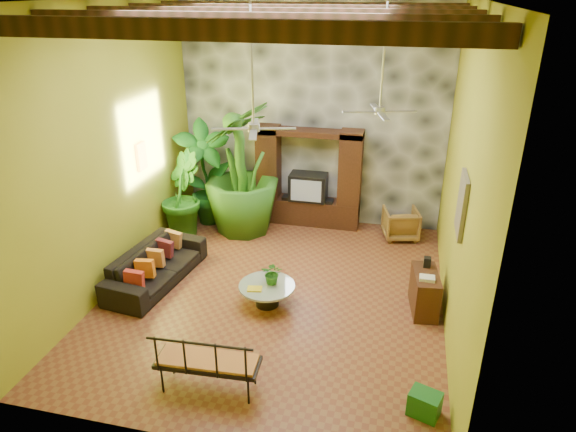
% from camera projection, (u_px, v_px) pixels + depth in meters
% --- Properties ---
extents(ground, '(7.00, 7.00, 0.00)m').
position_uv_depth(ground, '(275.00, 292.00, 9.48)').
color(ground, brown).
rests_on(ground, ground).
extents(back_wall, '(6.00, 0.02, 5.00)m').
position_uv_depth(back_wall, '(313.00, 115.00, 11.55)').
color(back_wall, '#9B9E23').
rests_on(back_wall, ground).
extents(left_wall, '(0.02, 7.00, 5.00)m').
position_uv_depth(left_wall, '(109.00, 151.00, 9.07)').
color(left_wall, '#9B9E23').
rests_on(left_wall, ground).
extents(right_wall, '(0.02, 7.00, 5.00)m').
position_uv_depth(right_wall, '(463.00, 178.00, 7.83)').
color(right_wall, '#9B9E23').
rests_on(right_wall, ground).
extents(stone_accent_wall, '(5.98, 0.10, 4.98)m').
position_uv_depth(stone_accent_wall, '(312.00, 116.00, 11.50)').
color(stone_accent_wall, '#313438').
rests_on(stone_accent_wall, ground).
extents(ceiling_beams, '(5.95, 5.36, 0.22)m').
position_uv_depth(ceiling_beams, '(272.00, 16.00, 7.50)').
color(ceiling_beams, '#341C10').
rests_on(ceiling_beams, ceiling).
extents(entertainment_center, '(2.40, 0.55, 2.30)m').
position_uv_depth(entertainment_center, '(308.00, 185.00, 11.86)').
color(entertainment_center, black).
rests_on(entertainment_center, ground).
extents(ceiling_fan_front, '(1.28, 1.28, 1.86)m').
position_uv_depth(ceiling_fan_front, '(253.00, 114.00, 7.76)').
color(ceiling_fan_front, '#A7A7AB').
rests_on(ceiling_fan_front, ceiling).
extents(ceiling_fan_back, '(1.28, 1.28, 1.86)m').
position_uv_depth(ceiling_fan_back, '(381.00, 99.00, 8.81)').
color(ceiling_fan_back, '#A7A7AB').
rests_on(ceiling_fan_back, ceiling).
extents(wall_art_mask, '(0.06, 0.32, 0.55)m').
position_uv_depth(wall_art_mask, '(141.00, 156.00, 10.11)').
color(wall_art_mask, yellow).
rests_on(wall_art_mask, left_wall).
extents(wall_art_painting, '(0.06, 0.70, 0.90)m').
position_uv_depth(wall_art_painting, '(462.00, 205.00, 7.38)').
color(wall_art_painting, navy).
rests_on(wall_art_painting, right_wall).
extents(sofa, '(1.19, 2.43, 0.68)m').
position_uv_depth(sofa, '(156.00, 265.00, 9.71)').
color(sofa, black).
rests_on(sofa, ground).
extents(wicker_armchair, '(0.88, 0.90, 0.68)m').
position_uv_depth(wicker_armchair, '(400.00, 223.00, 11.41)').
color(wicker_armchair, brown).
rests_on(wicker_armchair, ground).
extents(tall_plant_a, '(1.56, 1.43, 2.45)m').
position_uv_depth(tall_plant_a, '(205.00, 174.00, 11.77)').
color(tall_plant_a, '#1B671F').
rests_on(tall_plant_a, ground).
extents(tall_plant_b, '(1.17, 1.29, 1.92)m').
position_uv_depth(tall_plant_b, '(181.00, 195.00, 11.29)').
color(tall_plant_b, '#216119').
rests_on(tall_plant_b, ground).
extents(tall_plant_c, '(1.94, 1.94, 2.96)m').
position_uv_depth(tall_plant_c, '(242.00, 169.00, 11.29)').
color(tall_plant_c, '#2C661A').
rests_on(tall_plant_c, ground).
extents(coffee_table, '(0.99, 0.99, 0.40)m').
position_uv_depth(coffee_table, '(267.00, 292.00, 9.03)').
color(coffee_table, black).
rests_on(coffee_table, ground).
extents(centerpiece_plant, '(0.39, 0.34, 0.42)m').
position_uv_depth(centerpiece_plant, '(273.00, 273.00, 8.93)').
color(centerpiece_plant, '#24631A').
rests_on(centerpiece_plant, coffee_table).
extents(yellow_tray, '(0.28, 0.22, 0.03)m').
position_uv_depth(yellow_tray, '(255.00, 289.00, 8.83)').
color(yellow_tray, yellow).
rests_on(yellow_tray, coffee_table).
extents(iron_bench, '(1.46, 0.60, 0.57)m').
position_uv_depth(iron_bench, '(205.00, 361.00, 6.95)').
color(iron_bench, black).
rests_on(iron_bench, ground).
extents(side_console, '(0.51, 0.95, 0.72)m').
position_uv_depth(side_console, '(424.00, 292.00, 8.84)').
color(side_console, '#3A2512').
rests_on(side_console, ground).
extents(green_bin, '(0.47, 0.41, 0.35)m').
position_uv_depth(green_bin, '(425.00, 404.00, 6.73)').
color(green_bin, '#1D6E1E').
rests_on(green_bin, ground).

